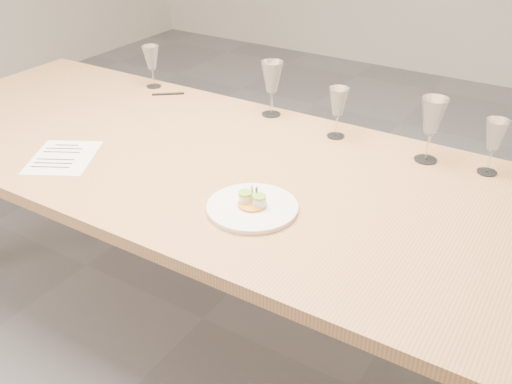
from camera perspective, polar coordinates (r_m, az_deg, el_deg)
The scene contains 10 objects.
ground at distance 2.38m, azimuth -5.29°, elevation -12.47°, with size 7.00×7.00×0.00m, color slate.
dining_table at distance 1.98m, azimuth -6.22°, elevation 2.20°, with size 2.40×1.00×0.75m.
dinner_plate at distance 1.61m, azimuth -0.37°, elevation -1.50°, with size 0.26×0.26×0.07m.
recipe_sheet at distance 2.01m, azimuth -18.74°, elevation 3.31°, with size 0.30×0.32×0.00m.
ballpoint_pen at distance 2.46m, azimuth -8.76°, elevation 9.69°, with size 0.11×0.09×0.01m.
wine_glass_0 at distance 2.53m, azimuth -10.44°, elevation 13.00°, with size 0.07×0.07×0.18m.
wine_glass_1 at distance 2.19m, azimuth 1.59°, elevation 11.32°, with size 0.08×0.08×0.21m.
wine_glass_2 at distance 2.02m, azimuth 8.22°, elevation 8.78°, with size 0.07×0.07×0.18m.
wine_glass_3 at distance 1.91m, azimuth 17.24°, elevation 7.12°, with size 0.09×0.09×0.22m.
wine_glass_4 at distance 1.90m, azimuth 22.80°, elevation 5.12°, with size 0.07×0.07×0.18m.
Camera 1 is at (1.10, -1.36, 1.61)m, focal length 40.00 mm.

